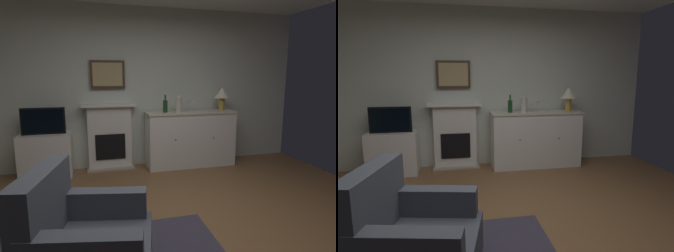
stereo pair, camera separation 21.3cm
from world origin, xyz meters
The scene contains 13 objects.
ground_plane centered at (0.00, 0.00, -0.05)m, with size 5.74×5.09×0.10m, color brown.
wall_rear centered at (0.00, 2.51, 1.33)m, with size 5.74×0.06×2.66m, color silver.
fireplace_unit centered at (-0.53, 2.38, 0.55)m, with size 0.87×0.30×1.10m.
framed_picture centered at (-0.53, 2.43, 1.56)m, with size 0.55×0.04×0.45m.
sideboard_cabinet centered at (0.83, 2.21, 0.47)m, with size 1.53×0.49×0.94m.
table_lamp centered at (1.40, 2.21, 1.22)m, with size 0.26×0.26×0.40m.
wine_bottle centered at (0.37, 2.19, 1.05)m, with size 0.08×0.08×0.29m.
wine_glass_left centered at (0.75, 2.18, 1.07)m, with size 0.07×0.07×0.16m.
wine_glass_center centered at (0.86, 2.22, 1.07)m, with size 0.07×0.07×0.16m.
vase_decorative centered at (0.60, 2.16, 1.08)m, with size 0.11×0.11×0.28m.
tv_cabinet centered at (-1.50, 2.22, 0.34)m, with size 0.75×0.42×0.67m.
tv_set centered at (-1.50, 2.20, 0.87)m, with size 0.62×0.07×0.40m.
armchair centered at (-0.87, -0.39, 0.38)m, with size 0.95×0.91×0.92m.
Camera 1 is at (-0.77, -2.27, 1.54)m, focal length 30.04 mm.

